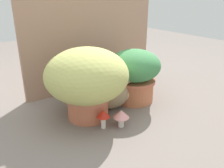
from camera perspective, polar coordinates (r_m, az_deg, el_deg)
ground_plane at (r=1.62m, az=-0.41°, el=-6.75°), size 6.00×6.00×0.00m
cardboard_backdrop at (r=1.92m, az=-4.88°, el=12.43°), size 1.16×0.03×0.93m
grass_planter at (r=1.45m, az=-6.13°, el=1.32°), size 0.52×0.52×0.46m
leafy_planter at (r=1.72m, az=5.43°, el=2.64°), size 0.38×0.38×0.39m
cat at (r=1.62m, az=0.31°, el=-1.91°), size 0.37×0.23×0.32m
mushroom_ornament_pink at (r=1.41m, az=2.27°, el=-7.58°), size 0.10×0.10×0.11m
mushroom_ornament_red at (r=1.40m, az=-2.14°, el=-7.60°), size 0.08×0.08×0.12m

